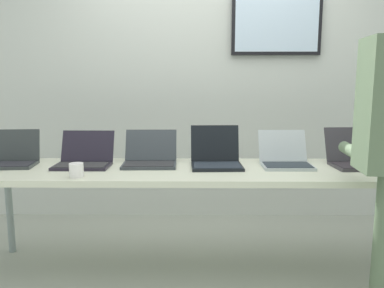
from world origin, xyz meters
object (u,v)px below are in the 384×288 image
object	(u,v)px
laptop_station_4	(285,158)
coffee_mug	(76,170)
laptop_station_3	(216,157)
workbench	(210,175)
laptop_station_5	(355,158)
laptop_station_2	(150,157)
laptop_station_0	(13,157)
laptop_station_1	(84,158)

from	to	relation	value
laptop_station_4	coffee_mug	size ratio (longest dim) A/B	4.04
laptop_station_3	laptop_station_4	world-z (taller)	laptop_station_3
workbench	laptop_station_4	bearing A→B (deg)	10.65
laptop_station_4	laptop_station_5	distance (m)	0.49
laptop_station_2	laptop_station_3	distance (m)	0.47
coffee_mug	laptop_station_3	bearing A→B (deg)	20.82
laptop_station_0	laptop_station_2	bearing A→B (deg)	1.70
laptop_station_2	laptop_station_4	bearing A→B (deg)	-1.38
laptop_station_2	coffee_mug	size ratio (longest dim) A/B	4.35
coffee_mug	laptop_station_1	bearing A→B (deg)	97.81
laptop_station_3	laptop_station_5	size ratio (longest dim) A/B	0.97
workbench	laptop_station_2	bearing A→B (deg)	163.88
laptop_station_5	laptop_station_3	bearing A→B (deg)	-179.38
workbench	laptop_station_1	size ratio (longest dim) A/B	8.60
workbench	laptop_station_2	xyz separation A→B (m)	(-0.43, 0.12, 0.10)
laptop_station_1	coffee_mug	xyz separation A→B (m)	(0.05, -0.33, -0.01)
workbench	laptop_station_3	bearing A→B (deg)	63.11
laptop_station_1	laptop_station_5	xyz separation A→B (m)	(1.90, 0.01, 0.00)
laptop_station_3	coffee_mug	bearing A→B (deg)	-159.18
laptop_station_3	laptop_station_4	xyz separation A→B (m)	(0.49, 0.02, -0.01)
workbench	laptop_station_1	xyz separation A→B (m)	(-0.88, 0.08, 0.10)
laptop_station_2	laptop_station_4	world-z (taller)	laptop_station_4
laptop_station_0	workbench	bearing A→B (deg)	-3.86
workbench	laptop_station_2	world-z (taller)	laptop_station_2
laptop_station_4	laptop_station_5	size ratio (longest dim) A/B	0.96
workbench	coffee_mug	bearing A→B (deg)	-163.37
workbench	laptop_station_4	size ratio (longest dim) A/B	9.14
workbench	laptop_station_4	xyz separation A→B (m)	(0.53, 0.10, 0.10)
laptop_station_0	laptop_station_2	xyz separation A→B (m)	(0.97, 0.03, -0.00)
laptop_station_1	laptop_station_0	bearing A→B (deg)	178.45
laptop_station_5	coffee_mug	world-z (taller)	laptop_station_5
laptop_station_1	laptop_station_4	size ratio (longest dim) A/B	1.06
workbench	laptop_station_0	distance (m)	1.40
laptop_station_0	laptop_station_1	size ratio (longest dim) A/B	0.93
workbench	coffee_mug	xyz separation A→B (m)	(-0.84, -0.25, 0.09)
laptop_station_3	laptop_station_5	world-z (taller)	laptop_station_3
laptop_station_0	coffee_mug	bearing A→B (deg)	-31.67
laptop_station_5	coffee_mug	distance (m)	1.89
workbench	laptop_station_0	bearing A→B (deg)	176.14
laptop_station_4	coffee_mug	xyz separation A→B (m)	(-1.37, -0.35, -0.01)
laptop_station_2	laptop_station_4	size ratio (longest dim) A/B	1.08
laptop_station_3	laptop_station_0	bearing A→B (deg)	179.62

